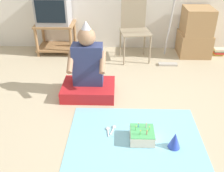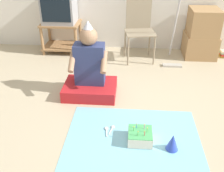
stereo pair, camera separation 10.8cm
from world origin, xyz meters
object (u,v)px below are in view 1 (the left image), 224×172
object	(u,v)px
folding_chair	(134,26)
tv	(53,9)
book_pile	(219,52)
party_hat_blue	(175,140)
person_seated	(88,74)
cardboard_box_stack	(195,33)
dust_mop	(169,44)
birthday_cake	(142,135)

from	to	relation	value
folding_chair	tv	bearing A→B (deg)	170.87
book_pile	party_hat_blue	bearing A→B (deg)	-116.79
book_pile	person_seated	size ratio (longest dim) A/B	0.20
folding_chair	cardboard_box_stack	size ratio (longest dim) A/B	1.17
tv	person_seated	world-z (taller)	tv
tv	cardboard_box_stack	xyz separation A→B (m)	(2.21, -0.04, -0.34)
tv	folding_chair	xyz separation A→B (m)	(1.24, -0.20, -0.19)
cardboard_box_stack	dust_mop	bearing A→B (deg)	-144.18
birthday_cake	party_hat_blue	xyz separation A→B (m)	(0.29, -0.09, 0.02)
folding_chair	dust_mop	distance (m)	0.58
book_pile	birthday_cake	size ratio (longest dim) A/B	0.80
tv	cardboard_box_stack	world-z (taller)	tv
person_seated	party_hat_blue	xyz separation A→B (m)	(0.87, -0.91, -0.19)
folding_chair	birthday_cake	distance (m)	2.00
person_seated	birthday_cake	xyz separation A→B (m)	(0.59, -0.82, -0.22)
cardboard_box_stack	person_seated	distance (m)	2.01
tv	birthday_cake	size ratio (longest dim) A/B	2.22
tv	party_hat_blue	world-z (taller)	tv
folding_chair	birthday_cake	world-z (taller)	folding_chair
tv	party_hat_blue	bearing A→B (deg)	-55.49
person_seated	cardboard_box_stack	bearing A→B (deg)	39.48
tv	party_hat_blue	size ratio (longest dim) A/B	3.18
tv	birthday_cake	world-z (taller)	tv
cardboard_box_stack	person_seated	world-z (taller)	person_seated
cardboard_box_stack	folding_chair	bearing A→B (deg)	-170.79
cardboard_box_stack	book_pile	xyz separation A→B (m)	(0.42, -0.02, -0.30)
person_seated	party_hat_blue	bearing A→B (deg)	-46.16
dust_mop	book_pile	distance (m)	0.97
tv	birthday_cake	bearing A→B (deg)	-59.79
cardboard_box_stack	dust_mop	xyz separation A→B (m)	(-0.46, -0.33, -0.06)
dust_mop	person_seated	bearing A→B (deg)	-139.08
folding_chair	person_seated	distance (m)	1.29
tv	dust_mop	xyz separation A→B (m)	(1.75, -0.38, -0.40)
tv	book_pile	world-z (taller)	tv
cardboard_box_stack	book_pile	distance (m)	0.52
book_pile	birthday_cake	world-z (taller)	birthday_cake
birthday_cake	book_pile	bearing A→B (deg)	56.44
party_hat_blue	cardboard_box_stack	bearing A→B (deg)	72.80
cardboard_box_stack	tv	bearing A→B (deg)	178.89
cardboard_box_stack	birthday_cake	size ratio (longest dim) A/B	3.33
folding_chair	cardboard_box_stack	world-z (taller)	folding_chair
person_seated	book_pile	bearing A→B (deg)	32.60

